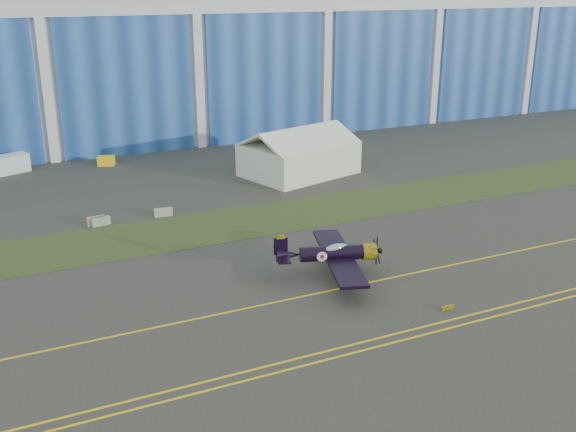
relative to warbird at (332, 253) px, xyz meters
name	(u,v)px	position (x,y,z in m)	size (l,w,h in m)	color
ground	(135,301)	(-16.86, 2.35, -2.13)	(260.00, 260.00, 0.00)	#383933
grass_median	(102,244)	(-16.86, 16.35, -2.11)	(260.00, 10.00, 0.02)	#475128
hangar	(27,43)	(-16.86, 74.14, 12.82)	(220.00, 45.70, 30.00)	silver
taxiway_centreline	(151,328)	(-16.86, -2.65, -2.12)	(200.00, 0.20, 0.02)	yellow
edge_line_near	(189,395)	(-16.86, -12.15, -2.12)	(80.00, 0.20, 0.02)	yellow
edge_line_far	(184,387)	(-16.86, -11.15, -2.12)	(80.00, 0.20, 0.02)	yellow
guard_board_right	(447,308)	(5.14, -9.65, -1.96)	(1.20, 0.15, 0.35)	yellow
warbird	(332,253)	(0.00, 0.00, 0.00)	(13.99, 15.42, 3.80)	black
tent	(299,151)	(11.97, 30.93, 1.11)	(16.24, 13.68, 6.49)	white
shipping_container	(6,165)	(-23.50, 48.03, -0.90)	(5.68, 2.27, 2.46)	silver
tug	(106,161)	(-10.57, 46.62, -1.47)	(2.27, 1.42, 1.32)	yellow
barrier_a	(101,221)	(-15.96, 21.88, -1.68)	(2.00, 0.60, 0.90)	gray
barrier_b	(96,221)	(-16.33, 22.25, -1.68)	(2.00, 0.60, 0.90)	gray
barrier_c	(163,212)	(-9.14, 21.92, -1.68)	(2.00, 0.60, 0.90)	#9D9E8E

